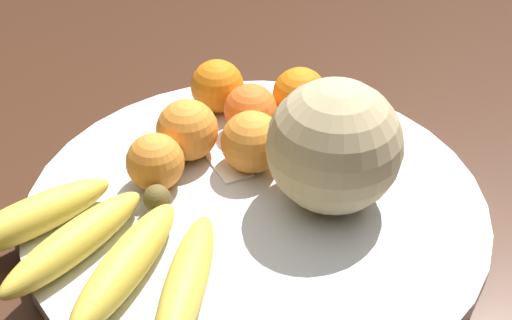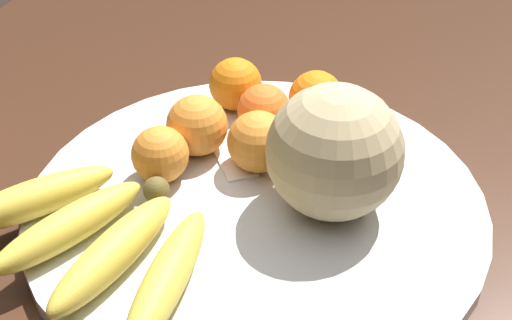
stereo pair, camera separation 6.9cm
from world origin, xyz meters
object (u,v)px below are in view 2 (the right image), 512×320
(orange_front_right, at_px, (316,98))
(orange_mid_center, at_px, (197,125))
(banana_bunch, at_px, (94,236))
(orange_back_right, at_px, (258,142))
(orange_back_left, at_px, (160,155))
(kitchen_table, at_px, (240,254))
(fruit_bowl, at_px, (256,205))
(orange_front_left, at_px, (264,110))
(orange_top_small, at_px, (235,84))
(produce_tag, at_px, (232,156))
(melon, at_px, (335,150))

(orange_front_right, height_order, orange_mid_center, orange_mid_center)
(banana_bunch, xyz_separation_m, orange_back_right, (-0.17, 0.09, 0.01))
(banana_bunch, relative_size, orange_back_left, 4.30)
(kitchen_table, distance_m, orange_back_right, 0.14)
(fruit_bowl, bearing_deg, orange_front_left, -163.44)
(orange_front_right, relative_size, orange_mid_center, 0.95)
(orange_top_small, bearing_deg, fruit_bowl, 28.80)
(banana_bunch, relative_size, orange_mid_center, 3.84)
(banana_bunch, distance_m, produce_tag, 0.19)
(fruit_bowl, bearing_deg, orange_top_small, -151.20)
(banana_bunch, bearing_deg, produce_tag, 176.59)
(orange_front_right, xyz_separation_m, orange_back_left, (0.16, -0.12, -0.00))
(kitchen_table, height_order, orange_top_small, orange_top_small)
(banana_bunch, distance_m, orange_front_right, 0.31)
(orange_front_left, bearing_deg, kitchen_table, 4.37)
(orange_back_right, bearing_deg, produce_tag, -99.33)
(orange_back_left, distance_m, produce_tag, 0.08)
(orange_front_left, distance_m, orange_mid_center, 0.08)
(kitchen_table, relative_size, orange_top_small, 24.99)
(orange_front_right, height_order, orange_back_right, orange_back_right)
(kitchen_table, relative_size, orange_back_right, 23.77)
(orange_front_left, relative_size, produce_tag, 0.70)
(orange_top_small, bearing_deg, kitchen_table, 23.15)
(orange_back_right, bearing_deg, kitchen_table, -16.48)
(melon, height_order, orange_back_right, melon)
(produce_tag, bearing_deg, orange_back_left, -83.40)
(orange_back_right, bearing_deg, banana_bunch, -28.72)
(produce_tag, bearing_deg, orange_mid_center, -127.94)
(orange_front_left, xyz_separation_m, orange_top_small, (-0.04, -0.05, 0.00))
(orange_top_small, bearing_deg, orange_front_left, 52.21)
(fruit_bowl, bearing_deg, orange_back_left, -89.08)
(banana_bunch, relative_size, orange_front_right, 4.06)
(melon, xyz_separation_m, orange_mid_center, (-0.03, -0.16, -0.03))
(kitchen_table, xyz_separation_m, orange_back_left, (0.02, -0.08, 0.13))
(orange_front_right, bearing_deg, orange_top_small, -87.61)
(orange_front_left, bearing_deg, fruit_bowl, 16.56)
(orange_front_left, xyz_separation_m, orange_back_left, (0.11, -0.07, -0.00))
(banana_bunch, bearing_deg, fruit_bowl, 153.35)
(melon, bearing_deg, orange_back_left, -82.74)
(orange_back_left, bearing_deg, orange_top_small, 172.23)
(orange_back_right, bearing_deg, orange_top_small, -146.50)
(orange_back_left, relative_size, orange_back_right, 0.91)
(melon, relative_size, produce_tag, 1.55)
(kitchen_table, xyz_separation_m, orange_mid_center, (-0.04, -0.06, 0.14))
(orange_back_right, bearing_deg, orange_front_right, 163.59)
(orange_front_right, distance_m, orange_back_right, 0.11)
(orange_back_right, xyz_separation_m, orange_top_small, (-0.10, -0.07, -0.00))
(orange_front_left, relative_size, orange_top_small, 0.96)
(orange_front_right, height_order, orange_back_left, orange_front_right)
(melon, relative_size, orange_top_small, 2.11)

